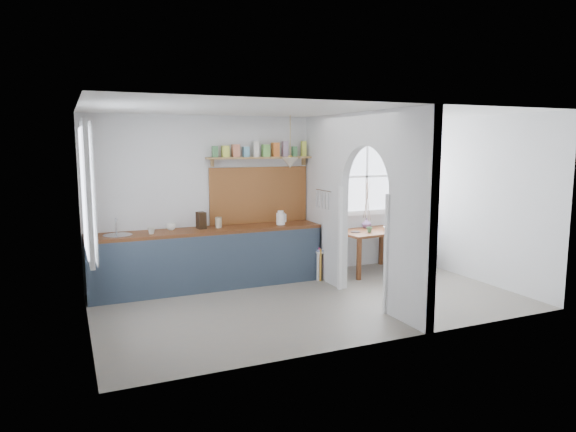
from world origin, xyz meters
name	(u,v)px	position (x,y,z in m)	size (l,w,h in m)	color
floor	(314,302)	(0.00, 0.00, 0.00)	(5.80, 3.20, 0.01)	slate
ceiling	(315,111)	(0.00, 0.00, 2.60)	(5.80, 3.20, 0.01)	silver
walls	(314,209)	(0.00, 0.00, 1.30)	(5.81, 3.21, 2.60)	silver
partition	(357,195)	(0.70, 0.06, 1.45)	(0.12, 3.20, 2.60)	silver
kitchen_window	(85,191)	(-2.87, 0.00, 1.65)	(0.10, 1.16, 1.50)	white
nook_window	(367,176)	(1.80, 1.56, 1.60)	(1.76, 0.10, 1.30)	white
counter	(208,258)	(-1.13, 1.33, 0.46)	(3.50, 0.60, 0.90)	brown
sink	(118,236)	(-2.43, 1.30, 0.89)	(0.40, 0.40, 0.02)	#B6B9BF
backsplash	(259,195)	(-0.20, 1.58, 1.35)	(1.65, 0.03, 0.90)	brown
shelf	(261,154)	(-0.21, 1.49, 2.01)	(1.75, 0.20, 0.21)	#9D7742
pendant_lamp	(290,163)	(0.15, 1.15, 1.88)	(0.26, 0.26, 0.16)	#EBE2C5
utensil_rail	(324,191)	(0.61, 0.90, 1.45)	(0.02, 0.02, 0.50)	#B6B9BF
dining_table	(371,251)	(1.64, 1.13, 0.36)	(1.14, 0.76, 0.71)	brown
chair_left	(325,248)	(0.77, 1.13, 0.48)	(0.44, 0.44, 0.97)	white
chair_right	(414,241)	(2.53, 1.12, 0.47)	(0.43, 0.43, 0.94)	white
kettle	(281,218)	(0.03, 1.25, 1.01)	(0.18, 0.15, 0.22)	white
mug_a	(151,231)	(-1.98, 1.20, 0.95)	(0.11, 0.11, 0.10)	silver
mug_b	(171,227)	(-1.66, 1.42, 0.95)	(0.13, 0.13, 0.10)	white
knife_block	(201,220)	(-1.22, 1.38, 1.03)	(0.11, 0.16, 0.25)	black
jar	(218,222)	(-0.95, 1.35, 0.98)	(0.10, 0.10, 0.16)	gray
towel_magenta	(319,264)	(0.58, 0.98, 0.28)	(0.02, 0.03, 0.52)	#A72F68
towel_orange	(320,266)	(0.58, 0.93, 0.25)	(0.02, 0.03, 0.53)	gold
bowl	(392,229)	(1.95, 0.98, 0.75)	(0.27, 0.27, 0.07)	white
table_cup	(369,230)	(1.52, 0.99, 0.76)	(0.10, 0.10, 0.09)	#3F7146
plate	(355,232)	(1.32, 1.10, 0.72)	(0.16, 0.16, 0.01)	#2C2423
vase	(367,223)	(1.71, 1.39, 0.80)	(0.16, 0.16, 0.17)	slate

